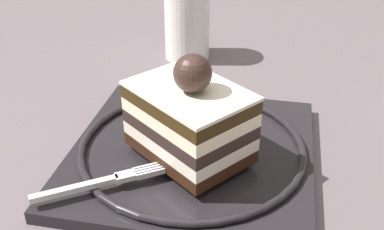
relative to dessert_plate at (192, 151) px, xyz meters
The scene contains 6 objects.
ground_plane 0.04m from the dessert_plate, 141.93° to the left, with size 2.40×2.40×0.00m, color #574D52.
dessert_plate is the anchor object (origin of this frame).
cake_slice 0.05m from the dessert_plate, ahead, with size 0.11×0.12×0.09m.
whipped_cream_dollop 0.08m from the dessert_plate, 169.91° to the right, with size 0.04×0.04×0.04m, color white.
fork 0.09m from the dessert_plate, 33.40° to the right, with size 0.08×0.09×0.00m.
drink_glass_far 0.24m from the dessert_plate, 161.85° to the right, with size 0.06×0.06×0.10m.
Camera 1 is at (0.37, 0.08, 0.26)m, focal length 44.03 mm.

